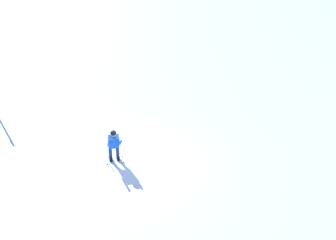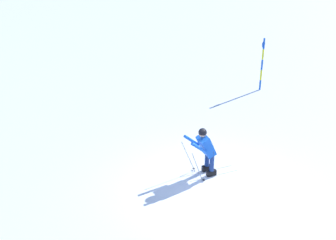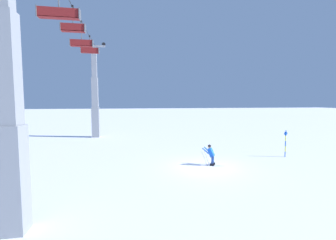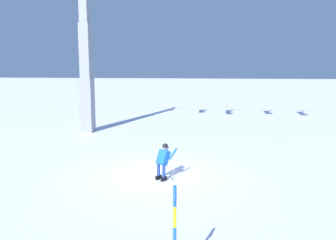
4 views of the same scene
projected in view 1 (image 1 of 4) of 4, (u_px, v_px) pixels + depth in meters
ground_plane at (131, 163)px, 16.44m from camera, size 260.00×260.00×0.00m
skier_carving_main at (114, 143)px, 16.16m from camera, size 1.30×1.59×1.61m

